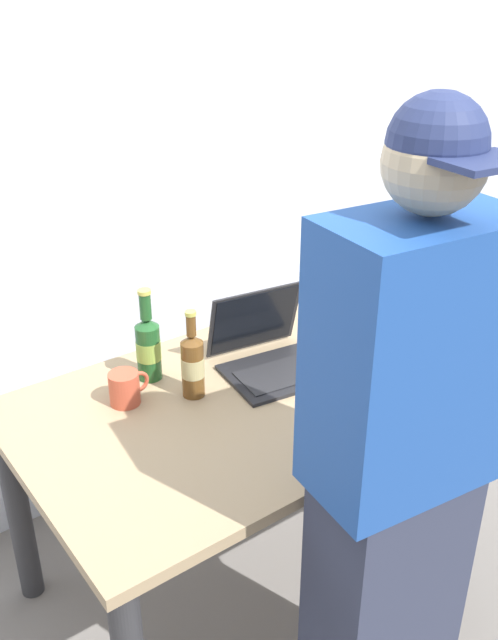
{
  "coord_description": "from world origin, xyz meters",
  "views": [
    {
      "loc": [
        -1.01,
        -1.41,
        1.87
      ],
      "look_at": [
        0.04,
        0.0,
        0.99
      ],
      "focal_mm": 38.89,
      "sensor_mm": 36.0,
      "label": 1
    }
  ],
  "objects_px": {
    "person_figure": "(398,476)",
    "laptop": "(269,352)",
    "coffee_mug": "(125,388)",
    "beer_bottle_brown": "(193,364)",
    "beer_bottle_amber": "(148,346)"
  },
  "relations": [
    {
      "from": "beer_bottle_brown",
      "to": "coffee_mug",
      "type": "height_order",
      "value": "beer_bottle_brown"
    },
    {
      "from": "beer_bottle_brown",
      "to": "person_figure",
      "type": "distance_m",
      "value": 0.72
    },
    {
      "from": "beer_bottle_amber",
      "to": "person_figure",
      "type": "height_order",
      "value": "person_figure"
    },
    {
      "from": "laptop",
      "to": "beer_bottle_brown",
      "type": "bearing_deg",
      "value": 179.31
    },
    {
      "from": "beer_bottle_brown",
      "to": "person_figure",
      "type": "height_order",
      "value": "person_figure"
    },
    {
      "from": "person_figure",
      "to": "beer_bottle_brown",
      "type": "bearing_deg",
      "value": 97.97
    },
    {
      "from": "beer_bottle_brown",
      "to": "person_figure",
      "type": "bearing_deg",
      "value": -82.03
    },
    {
      "from": "beer_bottle_brown",
      "to": "person_figure",
      "type": "relative_size",
      "value": 0.16
    },
    {
      "from": "laptop",
      "to": "beer_bottle_amber",
      "type": "xyz_separation_m",
      "value": [
        -0.34,
        0.17,
        0.06
      ]
    },
    {
      "from": "person_figure",
      "to": "laptop",
      "type": "bearing_deg",
      "value": 75.37
    },
    {
      "from": "beer_bottle_brown",
      "to": "coffee_mug",
      "type": "bearing_deg",
      "value": 155.84
    },
    {
      "from": "coffee_mug",
      "to": "beer_bottle_brown",
      "type": "bearing_deg",
      "value": -24.16
    },
    {
      "from": "beer_bottle_brown",
      "to": "coffee_mug",
      "type": "xyz_separation_m",
      "value": [
        -0.18,
        0.08,
        -0.06
      ]
    },
    {
      "from": "person_figure",
      "to": "coffee_mug",
      "type": "xyz_separation_m",
      "value": [
        -0.28,
        0.79,
        -0.06
      ]
    },
    {
      "from": "beer_bottle_amber",
      "to": "coffee_mug",
      "type": "relative_size",
      "value": 2.38
    }
  ]
}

